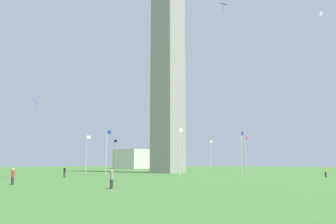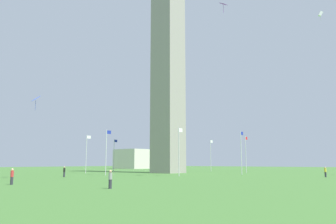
# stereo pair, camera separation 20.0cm
# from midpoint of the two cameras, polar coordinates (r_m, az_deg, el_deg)

# --- Properties ---
(ground_plane) EXTENTS (260.00, 260.00, 0.00)m
(ground_plane) POSITION_cam_midpoint_polar(r_m,az_deg,el_deg) (75.33, -0.08, -10.33)
(ground_plane) COLOR #3D6B2D
(obelisk_monument) EXTENTS (5.78, 5.78, 52.57)m
(obelisk_monument) POSITION_cam_midpoint_polar(r_m,az_deg,el_deg) (79.03, -0.07, 9.09)
(obelisk_monument) COLOR gray
(obelisk_monument) RESTS_ON ground
(flagpole_n) EXTENTS (1.12, 0.14, 8.29)m
(flagpole_n) POSITION_cam_midpoint_polar(r_m,az_deg,el_deg) (89.99, 7.19, -7.09)
(flagpole_n) COLOR silver
(flagpole_n) RESTS_ON ground
(flagpole_ne) EXTENTS (1.12, 0.14, 8.29)m
(flagpole_ne) POSITION_cam_midpoint_polar(r_m,az_deg,el_deg) (93.19, -1.22, -7.21)
(flagpole_ne) COLOR silver
(flagpole_ne) RESTS_ON ground
(flagpole_e) EXTENTS (1.12, 0.14, 8.29)m
(flagpole_e) POSITION_cam_midpoint_polar(r_m,az_deg,el_deg) (87.73, -9.25, -7.01)
(flagpole_e) COLOR silver
(flagpole_e) RESTS_ON ground
(flagpole_se) EXTENTS (1.12, 0.14, 8.29)m
(flagpole_se) POSITION_cam_midpoint_polar(r_m,az_deg,el_deg) (75.61, -13.76, -6.64)
(flagpole_se) COLOR silver
(flagpole_se) RESTS_ON ground
(flagpole_s) EXTENTS (1.12, 0.14, 8.29)m
(flagpole_s) POSITION_cam_midpoint_polar(r_m,az_deg,el_deg) (62.48, -10.49, -6.38)
(flagpole_s) COLOR silver
(flagpole_s) RESTS_ON ground
(flagpole_sw) EXTENTS (1.12, 0.14, 8.29)m
(flagpole_sw) POSITION_cam_midpoint_polar(r_m,az_deg,el_deg) (57.61, 1.84, -6.35)
(flagpole_sw) COLOR silver
(flagpole_sw) RESTS_ON ground
(flagpole_w) EXTENTS (1.12, 0.14, 8.29)m
(flagpole_w) POSITION_cam_midpoint_polar(r_m,az_deg,el_deg) (65.61, 12.28, -6.43)
(flagpole_w) COLOR silver
(flagpole_w) RESTS_ON ground
(flagpole_nw) EXTENTS (1.12, 0.14, 8.29)m
(flagpole_nw) POSITION_cam_midpoint_polar(r_m,az_deg,el_deg) (79.28, 13.02, -6.75)
(flagpole_nw) COLOR silver
(flagpole_nw) RESTS_ON ground
(person_yellow_shirt) EXTENTS (0.32, 0.32, 1.60)m
(person_yellow_shirt) POSITION_cam_midpoint_polar(r_m,az_deg,el_deg) (59.48, 25.12, -9.23)
(person_yellow_shirt) COLOR #2D2D38
(person_yellow_shirt) RESTS_ON ground
(person_black_shirt) EXTENTS (0.32, 0.32, 1.67)m
(person_black_shirt) POSITION_cam_midpoint_polar(r_m,az_deg,el_deg) (56.51, -17.28, -9.69)
(person_black_shirt) COLOR #2D2D38
(person_black_shirt) RESTS_ON ground
(person_red_shirt) EXTENTS (0.32, 0.32, 1.68)m
(person_red_shirt) POSITION_cam_midpoint_polar(r_m,az_deg,el_deg) (39.06, -25.02, -9.92)
(person_red_shirt) COLOR #2D2D38
(person_red_shirt) RESTS_ON ground
(person_gray_shirt) EXTENTS (0.32, 0.32, 1.63)m
(person_gray_shirt) POSITION_cam_midpoint_polar(r_m,az_deg,el_deg) (30.63, -9.75, -11.22)
(person_gray_shirt) COLOR #2D2D38
(person_gray_shirt) RESTS_ON ground
(kite_white_box) EXTENTS (0.75, 0.86, 1.65)m
(kite_white_box) POSITION_cam_midpoint_polar(r_m,az_deg,el_deg) (64.05, 24.44, 14.92)
(kite_white_box) COLOR white
(kite_purple_diamond) EXTENTS (1.27, 1.19, 1.77)m
(kite_purple_diamond) POSITION_cam_midpoint_polar(r_m,az_deg,el_deg) (57.37, 9.33, 17.60)
(kite_purple_diamond) COLOR purple
(kite_blue_diamond) EXTENTS (1.21, 1.41, 2.16)m
(kite_blue_diamond) POSITION_cam_midpoint_polar(r_m,az_deg,el_deg) (53.47, -21.61, 2.07)
(kite_blue_diamond) COLOR blue
(distant_building) EXTENTS (21.77, 11.67, 7.33)m
(distant_building) POSITION_cam_midpoint_polar(r_m,az_deg,el_deg) (134.76, -4.34, -7.99)
(distant_building) COLOR beige
(distant_building) RESTS_ON ground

